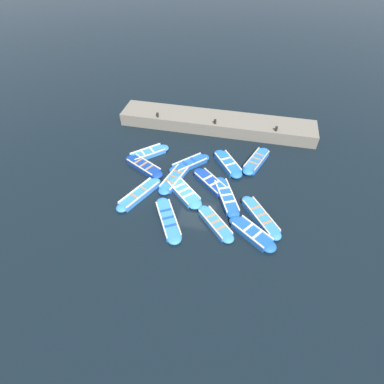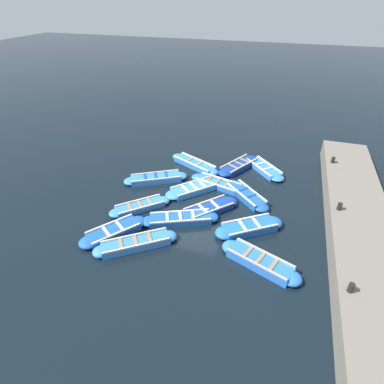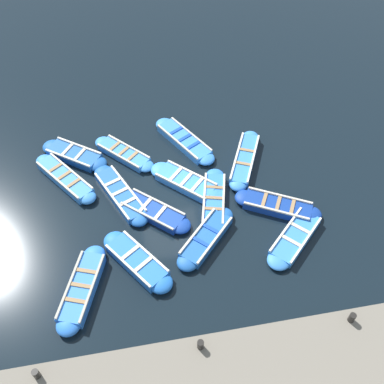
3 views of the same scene
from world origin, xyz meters
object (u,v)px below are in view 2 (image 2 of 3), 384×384
at_px(boat_mid_row, 114,232).
at_px(boat_bow_out, 209,209).
at_px(boat_centre, 194,189).
at_px(boat_far_corner, 260,262).
at_px(boat_outer_right, 195,164).
at_px(bollard_mid_north, 340,206).
at_px(boat_tucked, 264,168).
at_px(boat_end_of_row, 136,244).
at_px(bollard_mid_south, 333,160).
at_px(boat_near_quay, 239,166).
at_px(boat_stern_in, 180,219).
at_px(boat_inner_gap, 249,228).
at_px(boat_alongside, 218,184).
at_px(boat_broadside, 140,207).
at_px(boat_outer_left, 156,178).
at_px(bollard_north, 351,288).
at_px(boat_drifting, 246,195).

bearing_deg(boat_mid_row, boat_bow_out, 39.12).
distance_m(boat_centre, boat_far_corner, 6.03).
relative_size(boat_outer_right, bollard_mid_north, 10.45).
bearing_deg(boat_tucked, boat_end_of_row, -117.92).
relative_size(boat_mid_row, boat_end_of_row, 0.91).
distance_m(boat_tucked, bollard_mid_south, 3.94).
bearing_deg(boat_tucked, boat_near_quay, -172.02).
xyz_separation_m(boat_centre, boat_stern_in, (0.17, -2.73, 0.00)).
distance_m(boat_inner_gap, boat_stern_in, 3.29).
distance_m(boat_alongside, boat_end_of_row, 6.27).
xyz_separation_m(boat_mid_row, boat_alongside, (3.55, 5.47, -0.03)).
relative_size(boat_centre, boat_stern_in, 0.83).
distance_m(boat_alongside, bollard_mid_south, 6.84).
bearing_deg(boat_bow_out, boat_broadside, -165.74).
bearing_deg(boat_near_quay, bollard_mid_south, 5.96).
xyz_separation_m(boat_tucked, boat_broadside, (-5.55, -5.97, -0.00)).
height_order(boat_centre, boat_outer_left, boat_outer_left).
distance_m(boat_centre, bollard_north, 9.12).
bearing_deg(boat_drifting, boat_end_of_row, -127.37).
height_order(boat_outer_left, boat_broadside, boat_outer_left).
relative_size(boat_stern_in, boat_tucked, 1.23).
relative_size(boat_near_quay, boat_tucked, 1.13).
xyz_separation_m(boat_drifting, bollard_mid_north, (4.33, -1.06, 1.00)).
distance_m(boat_near_quay, boat_mid_row, 8.99).
height_order(boat_alongside, bollard_north, bollard_north).
xyz_separation_m(boat_inner_gap, bollard_mid_north, (3.76, 1.57, 0.98)).
height_order(boat_stern_in, boat_tucked, boat_stern_in).
bearing_deg(boat_outer_left, boat_bow_out, -26.72).
xyz_separation_m(boat_tucked, boat_far_corner, (0.77, -7.91, 0.05)).
relative_size(boat_drifting, boat_stern_in, 0.79).
xyz_separation_m(boat_centre, bollard_mid_south, (7.20, 3.91, 1.01)).
bearing_deg(boat_far_corner, boat_near_quay, 106.55).
relative_size(boat_drifting, boat_tucked, 0.96).
bearing_deg(boat_drifting, boat_tucked, 80.75).
bearing_deg(bollard_mid_south, boat_tucked, -174.85).
height_order(boat_bow_out, bollard_north, bollard_north).
distance_m(boat_bow_out, boat_far_corner, 4.04).
relative_size(boat_outer_left, bollard_north, 10.36).
bearing_deg(boat_end_of_row, boat_centre, 77.55).
distance_m(boat_broadside, boat_end_of_row, 2.73).
relative_size(boat_outer_right, boat_stern_in, 0.98).
height_order(boat_outer_left, boat_end_of_row, boat_end_of_row).
distance_m(boat_drifting, bollard_mid_south, 5.75).
xyz_separation_m(boat_bow_out, boat_end_of_row, (-2.36, -3.39, 0.02)).
bearing_deg(boat_outer_left, boat_mid_row, -89.46).
distance_m(boat_stern_in, bollard_mid_south, 9.72).
bearing_deg(boat_inner_gap, boat_broadside, -179.67).
bearing_deg(boat_end_of_row, boat_tucked, 62.08).
bearing_deg(boat_mid_row, boat_centre, 61.99).
bearing_deg(boat_inner_gap, boat_alongside, 124.97).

